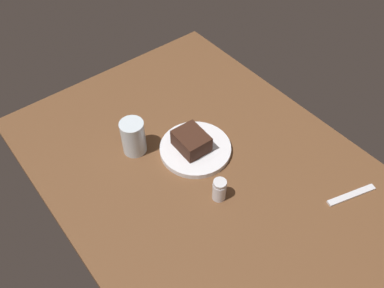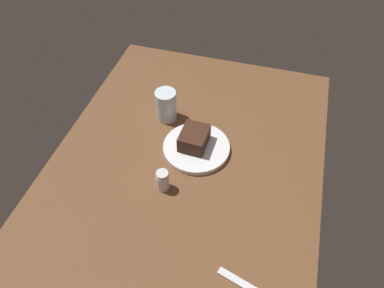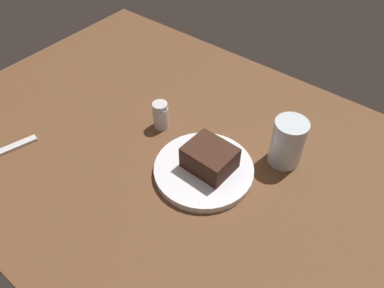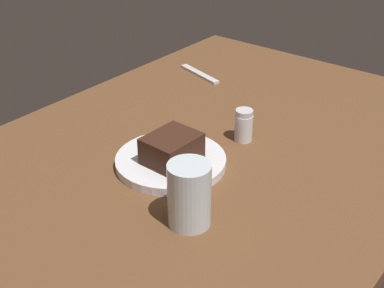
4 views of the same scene
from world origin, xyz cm
name	(u,v)px [view 4 (image 4 of 4)]	position (x,y,z in cm)	size (l,w,h in cm)	color
dining_table	(207,155)	(0.00, 0.00, 1.50)	(120.00, 84.00, 3.00)	brown
dessert_plate	(171,161)	(9.42, -1.79, 3.86)	(21.55, 21.55, 1.72)	silver
chocolate_cake_slice	(172,149)	(10.16, -0.80, 7.39)	(9.99, 8.25, 5.35)	#381E14
salt_shaker	(244,125)	(-7.69, 3.67, 6.44)	(3.81, 3.81, 6.98)	silver
water_glass	(189,195)	(21.19, 12.24, 8.58)	(7.15, 7.15, 11.17)	silver
dessert_spoon	(199,74)	(-30.12, -25.25, 3.35)	(15.00, 1.80, 0.70)	silver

